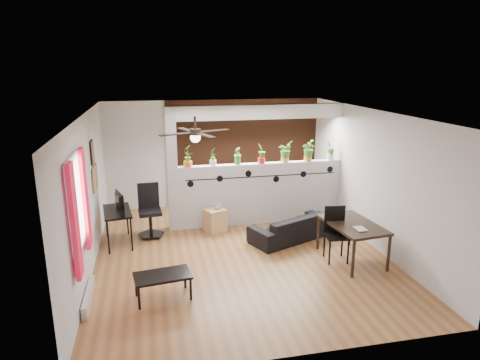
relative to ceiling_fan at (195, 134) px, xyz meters
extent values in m
cube|color=brown|center=(0.80, 0.30, -2.36)|extent=(6.30, 7.10, 0.10)
cube|color=#B7B7BA|center=(0.80, 3.32, -1.01)|extent=(6.30, 0.04, 2.90)
cube|color=#B7B7BA|center=(0.80, -2.72, -1.01)|extent=(6.30, 0.04, 2.90)
cube|color=#B7B7BA|center=(-1.82, 0.30, -1.01)|extent=(0.04, 7.10, 2.90)
cube|color=#B7B7BA|center=(3.42, 0.30, -1.01)|extent=(0.04, 7.10, 2.90)
cube|color=white|center=(0.80, 0.30, 0.34)|extent=(6.30, 7.10, 0.10)
cube|color=#BCBCC1|center=(1.60, 1.80, -1.64)|extent=(3.60, 0.18, 1.35)
cube|color=silver|center=(1.60, 1.80, 0.14)|extent=(3.60, 0.18, 0.30)
cube|color=#BCBCC1|center=(-0.31, 1.80, -1.01)|extent=(0.22, 0.20, 2.60)
cube|color=brown|center=(1.60, 3.27, -1.01)|extent=(3.90, 0.05, 2.60)
cube|color=black|center=(1.60, 1.70, -1.23)|extent=(3.31, 0.01, 0.02)
cylinder|color=black|center=(0.05, 1.70, -1.31)|extent=(0.14, 0.01, 0.14)
cylinder|color=black|center=(0.67, 1.70, -1.23)|extent=(0.14, 0.01, 0.14)
cylinder|color=black|center=(1.29, 1.70, -1.15)|extent=(0.14, 0.01, 0.14)
cylinder|color=black|center=(1.91, 1.70, -1.31)|extent=(0.14, 0.01, 0.14)
cylinder|color=black|center=(2.53, 1.70, -1.23)|extent=(0.14, 0.01, 0.14)
cylinder|color=black|center=(3.15, 1.70, -1.15)|extent=(0.14, 0.01, 0.14)
cube|color=white|center=(-1.78, -0.90, -0.76)|extent=(0.02, 0.95, 1.25)
cube|color=silver|center=(-1.77, -0.90, -0.76)|extent=(0.04, 1.05, 1.35)
cube|color=red|center=(-1.73, -1.40, -0.86)|extent=(0.06, 0.30, 1.55)
cube|color=red|center=(-1.73, -0.40, -0.86)|extent=(0.06, 0.30, 1.55)
cube|color=beige|center=(-1.74, -0.90, -2.22)|extent=(0.08, 1.00, 0.18)
cube|color=#966E48|center=(-1.78, 1.25, -0.96)|extent=(0.03, 0.60, 0.45)
cube|color=#8C7259|center=(-1.78, 1.20, -0.46)|extent=(0.03, 0.30, 0.40)
cube|color=black|center=(-1.78, 1.20, -0.46)|extent=(0.02, 0.34, 0.44)
cylinder|color=black|center=(0.00, 0.00, 0.19)|extent=(0.04, 0.04, 0.20)
cylinder|color=black|center=(0.00, 0.00, 0.04)|extent=(0.18, 0.18, 0.10)
sphere|color=white|center=(0.00, 0.00, -0.05)|extent=(0.17, 0.17, 0.17)
cube|color=black|center=(0.32, 0.12, 0.03)|extent=(0.55, 0.29, 0.01)
cube|color=black|center=(-0.12, 0.32, 0.03)|extent=(0.29, 0.55, 0.01)
cube|color=black|center=(-0.32, -0.12, 0.03)|extent=(0.55, 0.29, 0.01)
cube|color=black|center=(0.12, -0.32, 0.03)|extent=(0.29, 0.55, 0.01)
cylinder|color=orange|center=(0.02, 1.80, -0.90)|extent=(0.18, 0.18, 0.12)
imported|color=#28631C|center=(0.02, 1.80, -0.67)|extent=(0.30, 0.32, 0.38)
cylinder|color=white|center=(0.55, 1.80, -0.90)|extent=(0.14, 0.14, 0.12)
imported|color=#28631C|center=(0.55, 1.80, -0.72)|extent=(0.23, 0.24, 0.29)
cylinder|color=#328A3F|center=(1.07, 1.80, -0.90)|extent=(0.13, 0.13, 0.12)
imported|color=#28631C|center=(1.07, 1.80, -0.73)|extent=(0.16, 0.19, 0.27)
cylinder|color=red|center=(1.60, 1.80, -0.90)|extent=(0.16, 0.16, 0.12)
imported|color=#28631C|center=(1.60, 1.80, -0.70)|extent=(0.28, 0.29, 0.34)
cylinder|color=#EAB252|center=(2.13, 1.80, -0.90)|extent=(0.17, 0.17, 0.12)
imported|color=#28631C|center=(2.13, 1.80, -0.68)|extent=(0.29, 0.31, 0.36)
cylinder|color=orange|center=(2.65, 1.80, -0.90)|extent=(0.17, 0.17, 0.12)
imported|color=#28631C|center=(2.65, 1.80, -0.69)|extent=(0.22, 0.26, 0.36)
cylinder|color=white|center=(3.18, 1.80, -0.90)|extent=(0.15, 0.15, 0.12)
imported|color=#28631C|center=(3.18, 1.80, -0.70)|extent=(0.27, 0.26, 0.33)
imported|color=black|center=(1.97, 0.77, -2.07)|extent=(1.79, 1.24, 0.49)
cube|color=tan|center=(0.53, 1.46, -2.07)|extent=(0.51, 0.48, 0.49)
imported|color=gray|center=(0.58, 1.46, -1.77)|extent=(0.18, 0.18, 0.11)
cube|color=black|center=(-1.42, 1.22, -1.64)|extent=(0.61, 1.01, 0.04)
cylinder|color=black|center=(-1.58, 0.76, -1.99)|extent=(0.03, 0.03, 0.65)
cylinder|color=black|center=(-1.16, 0.81, -1.99)|extent=(0.03, 0.03, 0.65)
cylinder|color=black|center=(-1.68, 1.63, -1.99)|extent=(0.03, 0.03, 0.65)
cylinder|color=black|center=(-1.27, 1.68, -1.99)|extent=(0.03, 0.03, 0.65)
imported|color=black|center=(-1.42, 1.37, -1.54)|extent=(0.31, 0.14, 0.17)
cylinder|color=black|center=(-0.80, 1.46, -2.27)|extent=(0.55, 0.55, 0.04)
cylinder|color=black|center=(-0.80, 1.46, -2.04)|extent=(0.06, 0.06, 0.47)
cube|color=black|center=(-0.80, 1.46, -1.78)|extent=(0.48, 0.48, 0.07)
cube|color=black|center=(-0.82, 1.66, -1.49)|extent=(0.43, 0.10, 0.51)
cube|color=black|center=(2.70, -0.38, -1.64)|extent=(0.90, 1.35, 0.05)
cylinder|color=black|center=(2.43, -1.01, -1.99)|extent=(0.05, 0.05, 0.65)
cylinder|color=black|center=(3.11, -0.93, -1.99)|extent=(0.05, 0.05, 0.65)
cylinder|color=black|center=(2.30, 0.18, -1.99)|extent=(0.05, 0.05, 0.65)
cylinder|color=black|center=(2.98, 0.25, -1.99)|extent=(0.05, 0.05, 0.65)
imported|color=gray|center=(2.60, -0.68, -1.61)|extent=(0.18, 0.24, 0.02)
cube|color=black|center=(2.42, -0.36, -1.85)|extent=(0.44, 0.44, 0.03)
cube|color=black|center=(2.44, -0.18, -1.59)|extent=(0.37, 0.07, 0.50)
cube|color=black|center=(2.23, -0.50, -2.08)|extent=(0.03, 0.03, 0.47)
cube|color=black|center=(2.56, -0.54, -2.08)|extent=(0.03, 0.03, 0.47)
cube|color=black|center=(2.27, -0.17, -1.84)|extent=(0.03, 0.03, 0.96)
cube|color=black|center=(2.60, -0.21, -1.84)|extent=(0.03, 0.03, 0.96)
cube|color=black|center=(-0.65, -1.02, -1.94)|extent=(0.89, 0.57, 0.04)
cylinder|color=black|center=(-1.00, -1.26, -2.14)|extent=(0.04, 0.04, 0.35)
cylinder|color=black|center=(-0.25, -1.16, -2.14)|extent=(0.04, 0.04, 0.35)
cylinder|color=black|center=(-1.05, -0.88, -2.14)|extent=(0.04, 0.04, 0.35)
cylinder|color=black|center=(-0.30, -0.78, -2.14)|extent=(0.04, 0.04, 0.35)
camera|label=1|loc=(-0.72, -6.89, 1.09)|focal=32.00mm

